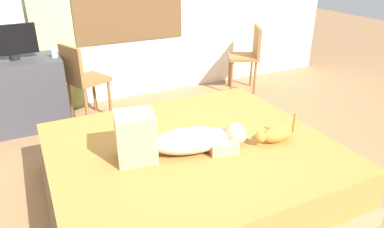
% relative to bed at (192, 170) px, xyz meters
% --- Properties ---
extents(ground_plane, '(16.00, 16.00, 0.00)m').
position_rel_bed_xyz_m(ground_plane, '(0.01, -0.11, -0.22)').
color(ground_plane, olive).
extents(bed, '(2.06, 1.80, 0.44)m').
position_rel_bed_xyz_m(bed, '(0.00, 0.00, 0.00)').
color(bed, '#997A56').
rests_on(bed, ground).
extents(person_lying, '(0.94, 0.41, 0.34)m').
position_rel_bed_xyz_m(person_lying, '(-0.14, -0.05, 0.33)').
color(person_lying, '#CCB299').
rests_on(person_lying, bed).
extents(cat, '(0.36, 0.11, 0.21)m').
position_rel_bed_xyz_m(cat, '(0.58, -0.23, 0.29)').
color(cat, '#C67A2D').
rests_on(cat, bed).
extents(desk, '(0.90, 0.56, 0.74)m').
position_rel_bed_xyz_m(desk, '(-1.10, 1.86, 0.15)').
color(desk, '#38383D').
rests_on(desk, ground).
extents(tv_monitor, '(0.48, 0.10, 0.35)m').
position_rel_bed_xyz_m(tv_monitor, '(-1.08, 1.86, 0.71)').
color(tv_monitor, black).
rests_on(tv_monitor, desk).
extents(cup, '(0.06, 0.06, 0.09)m').
position_rel_bed_xyz_m(cup, '(-0.70, 1.77, 0.57)').
color(cup, white).
rests_on(cup, desk).
extents(chair_by_desk, '(0.50, 0.50, 0.86)m').
position_rel_bed_xyz_m(chair_by_desk, '(-0.47, 1.72, 0.29)').
color(chair_by_desk, brown).
rests_on(chair_by_desk, ground).
extents(chair_spare, '(0.51, 0.51, 0.86)m').
position_rel_bed_xyz_m(chair_spare, '(1.68, 1.74, 0.29)').
color(chair_spare, brown).
rests_on(chair_spare, ground).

